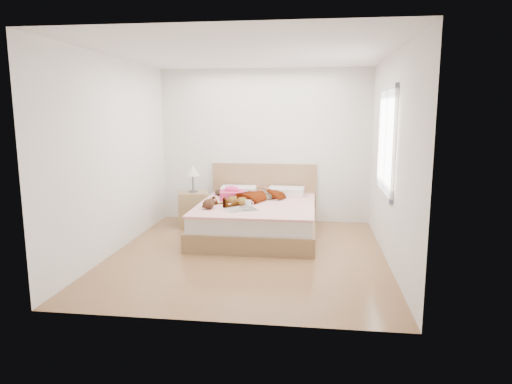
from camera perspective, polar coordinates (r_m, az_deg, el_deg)
ground at (r=6.15m, az=-1.02°, el=-7.81°), size 4.00×4.00×0.00m
woman at (r=7.15m, az=0.29°, el=-0.20°), size 1.47×1.52×0.21m
hair at (r=7.68m, az=-3.52°, el=0.02°), size 0.59×0.66×0.08m
phone at (r=7.60m, az=-3.08°, el=0.81°), size 0.09×0.08×0.04m
room_shell at (r=6.17m, az=15.99°, el=6.08°), size 4.00×4.00×4.00m
bed at (r=7.06m, az=0.19°, el=-3.13°), size 1.80×2.08×1.00m
towel at (r=7.24m, az=-2.99°, el=-0.24°), size 0.45×0.39×0.21m
magazine at (r=6.46m, az=-1.79°, el=-2.16°), size 0.52×0.45×0.03m
coffee_mug at (r=6.65m, az=-0.95°, el=-1.45°), size 0.13×0.11×0.10m
plush_toy at (r=6.56m, az=-5.90°, el=-1.45°), size 0.20×0.27×0.14m
nightstand at (r=7.64m, az=-7.83°, el=-1.77°), size 0.56×0.52×1.01m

